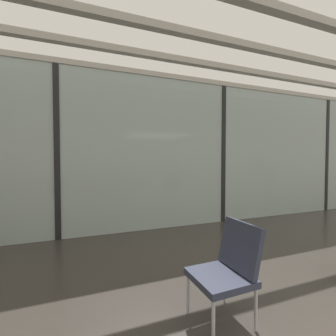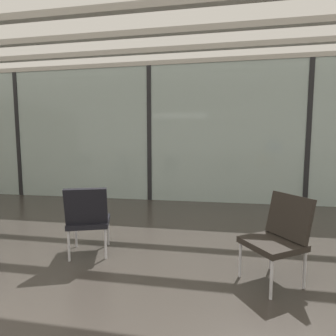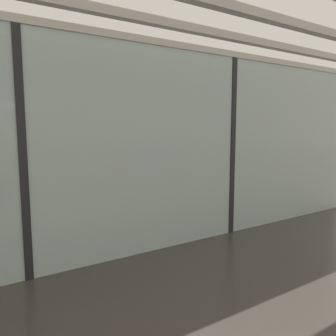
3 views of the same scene
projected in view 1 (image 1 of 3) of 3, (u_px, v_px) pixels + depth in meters
The scene contains 6 objects.
glass_curtain_wall at pixel (222, 154), 5.39m from camera, with size 14.00×0.08×3.15m, color #A3B7B2.
window_mullion_0 at pixel (57, 152), 4.14m from camera, with size 0.10×0.12×3.15m, color black.
window_mullion_1 at pixel (222, 154), 5.39m from camera, with size 0.10×0.12×3.15m, color black.
window_mullion_2 at pixel (325, 155), 6.63m from camera, with size 0.10×0.12×3.15m, color black.
parked_airplane at pixel (146, 150), 9.26m from camera, with size 14.02×3.67×3.67m.
lounge_chair_0 at pixel (229, 265), 2.07m from camera, with size 0.54×0.50×0.87m.
Camera 1 is at (-3.11, 0.61, 1.44)m, focal length 24.62 mm.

